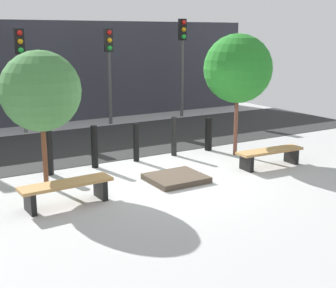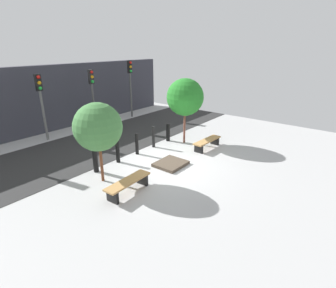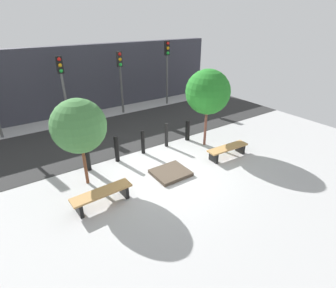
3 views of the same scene
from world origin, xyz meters
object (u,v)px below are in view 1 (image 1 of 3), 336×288
at_px(traffic_light_mid_west, 21,61).
at_px(traffic_light_mid_east, 109,58).
at_px(planter_bed, 176,178).
at_px(bollard_left, 94,147).
at_px(bench_left, 66,189).
at_px(tree_behind_left_bench, 41,91).
at_px(bollard_center, 136,142).
at_px(traffic_light_east, 182,50).
at_px(bollard_far_right, 209,134).
at_px(bench_right, 270,154).
at_px(tree_behind_right_bench, 238,69).
at_px(bollard_right, 174,136).
at_px(bollard_far_left, 48,152).

height_order(traffic_light_mid_west, traffic_light_mid_east, traffic_light_mid_east).
xyz_separation_m(planter_bed, bollard_left, (-1.11, 1.89, 0.45)).
bearing_deg(bench_left, tree_behind_left_bench, 87.39).
height_order(bench_left, bollard_center, bollard_center).
xyz_separation_m(bench_left, traffic_light_east, (7.02, 7.01, 2.20)).
xyz_separation_m(tree_behind_left_bench, bollard_far_right, (4.75, 0.78, -1.55)).
relative_size(bench_right, tree_behind_right_bench, 0.56).
bearing_deg(bench_left, bench_right, -2.61).
distance_m(bench_left, bollard_center, 3.29).
distance_m(bollard_left, traffic_light_mid_west, 5.24).
relative_size(planter_bed, traffic_light_mid_east, 0.36).
height_order(tree_behind_left_bench, traffic_light_mid_west, traffic_light_mid_west).
relative_size(tree_behind_left_bench, traffic_light_mid_east, 0.86).
distance_m(bollard_right, bollard_far_right, 1.11).
relative_size(bollard_far_left, bollard_far_right, 1.15).
bearing_deg(traffic_light_mid_east, planter_bed, -102.41).
bearing_deg(bench_left, bollard_far_left, 79.04).
bearing_deg(bollard_left, traffic_light_mid_east, 62.05).
xyz_separation_m(bollard_far_left, bollard_right, (3.33, 0.00, -0.01)).
relative_size(tree_behind_right_bench, bollard_left, 3.07).
height_order(tree_behind_left_bench, bollard_far_right, tree_behind_left_bench).
bearing_deg(bollard_right, tree_behind_left_bench, -167.89).
bearing_deg(bench_right, tree_behind_left_bench, 168.05).
xyz_separation_m(planter_bed, bollard_far_left, (-2.22, 1.89, 0.46)).
xyz_separation_m(planter_bed, bollard_far_right, (2.22, 1.89, 0.39)).
height_order(bollard_far_left, bollard_right, bollard_far_left).
bearing_deg(bollard_left, tree_behind_left_bench, -151.15).
bearing_deg(bench_right, bench_left, -177.39).
xyz_separation_m(bollard_center, traffic_light_mid_east, (1.50, 4.91, 1.80)).
height_order(bench_right, tree_behind_left_bench, tree_behind_left_bench).
distance_m(bench_left, planter_bed, 2.55).
bearing_deg(traffic_light_mid_east, bollard_center, -106.95).
distance_m(bollard_far_left, traffic_light_mid_east, 6.41).
xyz_separation_m(bench_left, bollard_center, (2.53, 2.09, 0.16)).
bearing_deg(bollard_center, tree_behind_right_bench, -17.17).
relative_size(bollard_left, bollard_far_right, 1.13).
distance_m(tree_behind_right_bench, bollard_right, 2.38).
height_order(tree_behind_left_bench, traffic_light_mid_east, traffic_light_mid_east).
distance_m(planter_bed, traffic_light_mid_west, 7.31).
height_order(tree_behind_left_bench, bollard_left, tree_behind_left_bench).
bearing_deg(bollard_far_left, bollard_center, 0.00).
bearing_deg(bollard_right, bench_left, -150.07).
height_order(planter_bed, traffic_light_mid_east, traffic_light_mid_east).
xyz_separation_m(tree_behind_right_bench, traffic_light_mid_east, (-1.03, 5.69, 0.03)).
bearing_deg(bench_right, bollard_far_left, 158.81).
xyz_separation_m(bench_left, traffic_light_mid_east, (4.02, 7.01, 1.96)).
xyz_separation_m(planter_bed, bollard_right, (1.11, 1.89, 0.45)).
xyz_separation_m(bollard_far_right, traffic_light_east, (2.27, 4.91, 2.08)).
height_order(planter_bed, tree_behind_left_bench, tree_behind_left_bench).
xyz_separation_m(tree_behind_left_bench, traffic_light_mid_east, (4.02, 5.69, 0.29)).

